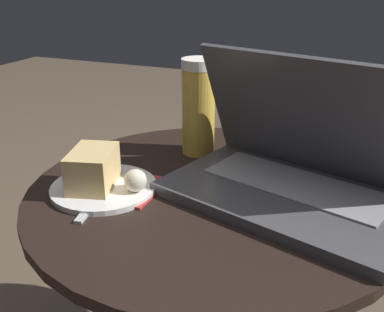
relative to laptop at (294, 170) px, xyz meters
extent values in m
cylinder|color=black|center=(-0.13, -0.02, -0.29)|extent=(0.08, 0.08, 0.46)
cylinder|color=black|center=(-0.13, -0.02, -0.06)|extent=(0.62, 0.62, 0.02)
cube|color=#B7332D|center=(-0.28, -0.08, -0.04)|extent=(0.16, 0.11, 0.00)
cube|color=#47474C|center=(-0.01, -0.02, -0.04)|extent=(0.42, 0.32, 0.02)
cube|color=gray|center=(0.00, 0.01, -0.03)|extent=(0.31, 0.18, 0.00)
cube|color=#47474C|center=(0.01, 0.04, 0.07)|extent=(0.38, 0.20, 0.21)
cube|color=silver|center=(0.01, 0.04, 0.07)|extent=(0.35, 0.17, 0.19)
cylinder|color=gold|center=(-0.21, 0.12, 0.04)|extent=(0.06, 0.06, 0.17)
cylinder|color=white|center=(-0.21, 0.12, 0.13)|extent=(0.07, 0.07, 0.02)
cylinder|color=white|center=(-0.29, -0.10, -0.04)|extent=(0.17, 0.17, 0.01)
cube|color=#DBB775|center=(-0.30, -0.10, -0.01)|extent=(0.09, 0.11, 0.06)
sphere|color=beige|center=(-0.23, -0.09, -0.02)|extent=(0.04, 0.04, 0.04)
cube|color=silver|center=(-0.28, -0.15, -0.04)|extent=(0.04, 0.11, 0.01)
cube|color=silver|center=(-0.30, -0.07, -0.04)|extent=(0.03, 0.05, 0.01)
camera|label=1|loc=(0.10, -0.65, 0.29)|focal=42.00mm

